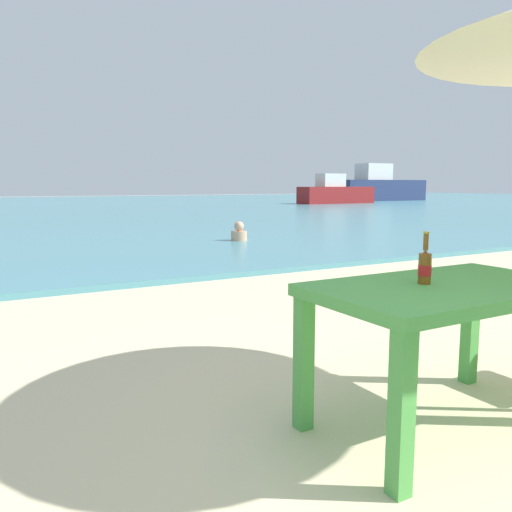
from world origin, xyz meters
TOP-DOWN VIEW (x-y plane):
  - sea_water at (0.00, 30.00)m, footprint 120.00×50.00m
  - picnic_table_green at (-0.47, 0.63)m, footprint 1.40×0.80m
  - beer_bottle_amber at (-0.58, 0.68)m, footprint 0.07×0.07m
  - swimmer_person at (2.50, 8.55)m, footprint 0.34×0.34m
  - boat_tanker at (24.71, 28.23)m, footprint 7.50×2.05m
  - boat_fishing_trawler at (18.15, 25.14)m, footprint 5.16×1.41m

SIDE VIEW (x-z plane):
  - sea_water at x=0.00m, z-range 0.00..0.08m
  - swimmer_person at x=2.50m, z-range 0.03..0.44m
  - picnic_table_green at x=-0.47m, z-range 0.27..1.03m
  - boat_fishing_trawler at x=18.15m, z-range -0.18..1.69m
  - beer_bottle_amber at x=-0.58m, z-range 0.72..0.99m
  - boat_tanker at x=24.71m, z-range -0.30..2.42m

